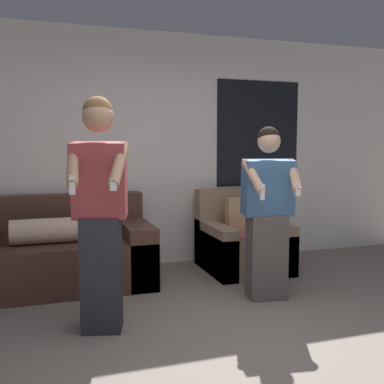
{
  "coord_description": "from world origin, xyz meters",
  "views": [
    {
      "loc": [
        -1.23,
        -2.53,
        1.4
      ],
      "look_at": [
        -0.08,
        0.95,
        1.02
      ],
      "focal_mm": 42.0,
      "sensor_mm": 36.0,
      "label": 1
    }
  ],
  "objects_px": {
    "couch": "(63,254)",
    "armchair": "(242,242)",
    "person_left": "(100,212)",
    "person_right": "(268,214)"
  },
  "relations": [
    {
      "from": "couch",
      "to": "armchair",
      "type": "distance_m",
      "value": 1.96
    },
    {
      "from": "person_left",
      "to": "person_right",
      "type": "height_order",
      "value": "person_left"
    },
    {
      "from": "couch",
      "to": "person_left",
      "type": "bearing_deg",
      "value": -79.5
    },
    {
      "from": "armchair",
      "to": "person_left",
      "type": "xyz_separation_m",
      "value": [
        -1.73,
        -1.24,
        0.61
      ]
    },
    {
      "from": "couch",
      "to": "armchair",
      "type": "bearing_deg",
      "value": -0.72
    },
    {
      "from": "armchair",
      "to": "person_right",
      "type": "xyz_separation_m",
      "value": [
        -0.2,
        -0.97,
        0.48
      ]
    },
    {
      "from": "person_left",
      "to": "person_right",
      "type": "distance_m",
      "value": 1.56
    },
    {
      "from": "armchair",
      "to": "couch",
      "type": "bearing_deg",
      "value": 179.28
    },
    {
      "from": "armchair",
      "to": "person_left",
      "type": "relative_size",
      "value": 0.52
    },
    {
      "from": "armchair",
      "to": "person_right",
      "type": "relative_size",
      "value": 0.58
    }
  ]
}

